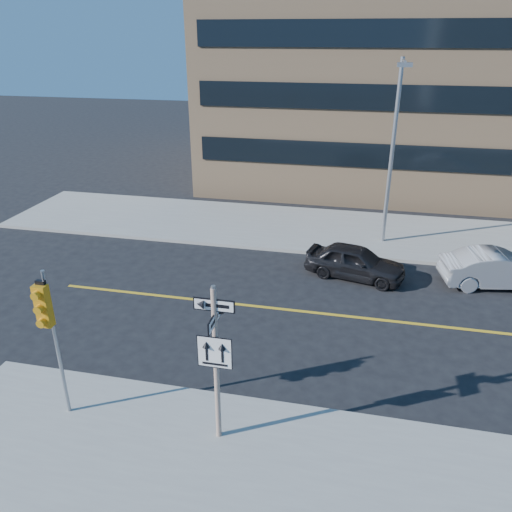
% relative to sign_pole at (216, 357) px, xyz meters
% --- Properties ---
extents(ground, '(120.00, 120.00, 0.00)m').
position_rel_sign_pole_xyz_m(ground, '(0.00, 2.51, -2.44)').
color(ground, black).
rests_on(ground, ground).
extents(sign_pole, '(0.92, 0.92, 4.06)m').
position_rel_sign_pole_xyz_m(sign_pole, '(0.00, 0.00, 0.00)').
color(sign_pole, beige).
rests_on(sign_pole, near_sidewalk).
extents(traffic_signal, '(0.32, 0.45, 4.00)m').
position_rel_sign_pole_xyz_m(traffic_signal, '(-4.00, -0.15, 0.59)').
color(traffic_signal, gray).
rests_on(traffic_signal, near_sidewalk).
extents(parked_car_a, '(2.45, 4.20, 1.34)m').
position_rel_sign_pole_xyz_m(parked_car_a, '(2.85, 9.69, -1.77)').
color(parked_car_a, black).
rests_on(parked_car_a, ground).
extents(parked_car_b, '(2.24, 4.49, 1.42)m').
position_rel_sign_pole_xyz_m(parked_car_b, '(8.28, 10.12, -1.73)').
color(parked_car_b, gray).
rests_on(parked_car_b, ground).
extents(streetlight_a, '(0.55, 2.25, 8.00)m').
position_rel_sign_pole_xyz_m(streetlight_a, '(4.00, 13.27, 2.32)').
color(streetlight_a, gray).
rests_on(streetlight_a, far_sidewalk).
extents(building_brick, '(18.00, 18.00, 18.00)m').
position_rel_sign_pole_xyz_m(building_brick, '(2.00, 27.51, 6.56)').
color(building_brick, tan).
rests_on(building_brick, ground).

